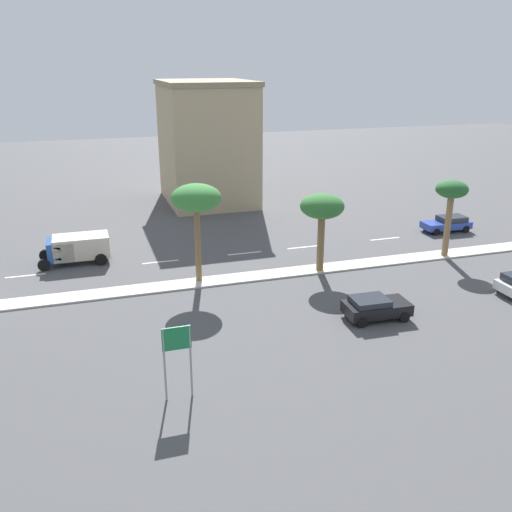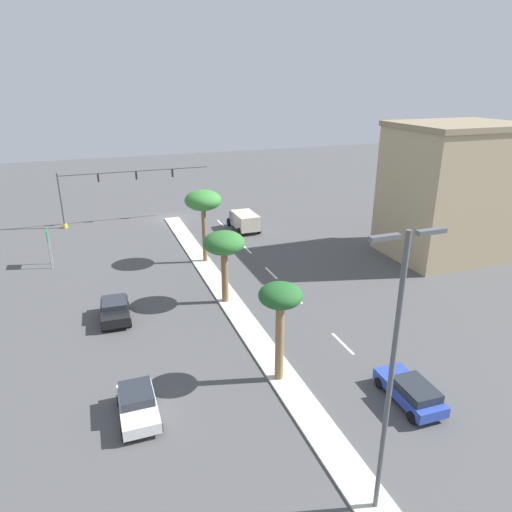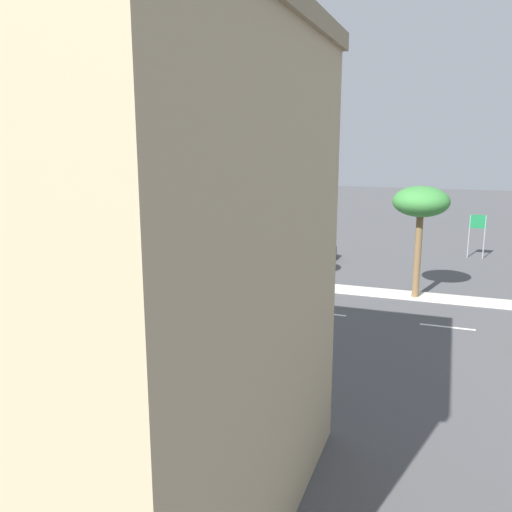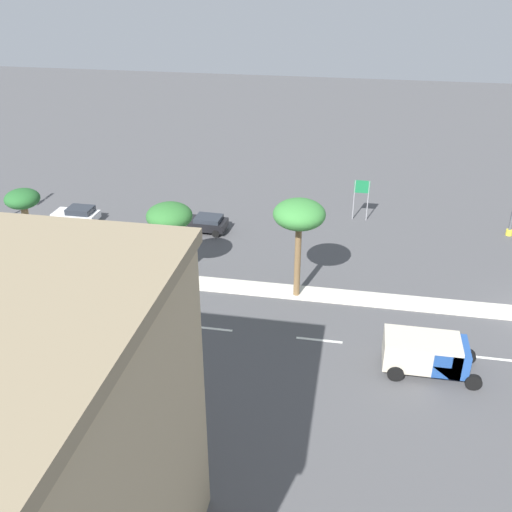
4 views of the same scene
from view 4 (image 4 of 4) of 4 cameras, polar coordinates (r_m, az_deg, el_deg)
name	(u,v)px [view 4 (image 4 of 4)]	position (r m, az deg, el deg)	size (l,w,h in m)	color
ground_plane	(136,278)	(43.04, -11.62, -2.12)	(160.00, 160.00, 0.00)	#4C4C4F
median_curb	(36,268)	(46.37, -20.69, -1.09)	(1.80, 70.62, 0.12)	beige
lane_stripe_leading	(488,358)	(36.83, 21.72, -9.25)	(0.20, 2.80, 0.01)	silver
lane_stripe_near	(319,340)	(35.92, 6.20, -8.17)	(0.20, 2.80, 0.01)	silver
lane_stripe_mid	(211,328)	(36.84, -4.47, -7.07)	(0.20, 2.80, 0.01)	silver
lane_stripe_outboard	(133,320)	(38.32, -11.95, -6.15)	(0.20, 2.80, 0.01)	silver
lane_stripe_front	(23,308)	(41.64, -21.85, -4.77)	(0.20, 2.80, 0.01)	silver
directional_road_sign	(362,192)	(51.32, 10.28, 6.18)	(0.10, 1.33, 3.64)	gray
commercial_building	(17,483)	(20.53, -22.31, -19.83)	(11.57, 9.13, 12.77)	tan
palm_tree_mid	(299,216)	(37.41, 4.24, 3.90)	(3.38, 3.38, 6.88)	brown
palm_tree_far	(169,218)	(40.29, -8.45, 3.67)	(3.17, 3.17, 5.71)	brown
palm_tree_right	(23,203)	(44.68, -21.80, 4.79)	(2.46, 2.46, 6.01)	olive
sedan_black_center	(204,223)	(49.19, -5.08, 3.24)	(2.23, 3.99, 1.37)	black
sedan_white_near	(77,214)	(52.96, -17.08, 3.91)	(2.01, 3.83, 1.43)	silver
box_truck	(430,353)	(34.02, 16.59, -9.07)	(2.59, 5.26, 2.11)	#234C99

